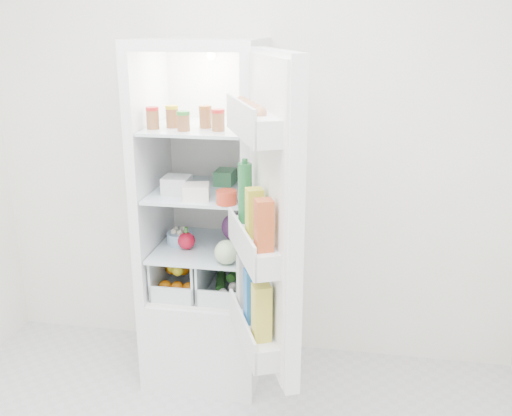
% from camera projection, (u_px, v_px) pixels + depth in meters
% --- Properties ---
extents(room_walls, '(3.02, 3.02, 2.61)m').
position_uv_depth(room_walls, '(158.00, 126.00, 1.61)').
color(room_walls, white).
rests_on(room_walls, ground).
extents(refrigerator, '(0.60, 0.60, 1.80)m').
position_uv_depth(refrigerator, '(208.00, 256.00, 3.10)').
color(refrigerator, white).
rests_on(refrigerator, ground).
extents(shelf_low, '(0.49, 0.53, 0.01)m').
position_uv_depth(shelf_low, '(205.00, 247.00, 3.01)').
color(shelf_low, silver).
rests_on(shelf_low, refrigerator).
extents(shelf_mid, '(0.49, 0.53, 0.02)m').
position_uv_depth(shelf_mid, '(203.00, 191.00, 2.92)').
color(shelf_mid, silver).
rests_on(shelf_mid, refrigerator).
extents(shelf_top, '(0.49, 0.53, 0.02)m').
position_uv_depth(shelf_top, '(201.00, 127.00, 2.82)').
color(shelf_top, silver).
rests_on(shelf_top, refrigerator).
extents(crisper_left, '(0.23, 0.46, 0.22)m').
position_uv_depth(crisper_left, '(183.00, 268.00, 3.07)').
color(crisper_left, silver).
rests_on(crisper_left, refrigerator).
extents(crisper_right, '(0.23, 0.46, 0.22)m').
position_uv_depth(crisper_right, '(228.00, 271.00, 3.03)').
color(crisper_right, silver).
rests_on(crisper_right, refrigerator).
extents(condiment_jars, '(0.38, 0.16, 0.08)m').
position_uv_depth(condiment_jars, '(186.00, 120.00, 2.70)').
color(condiment_jars, '#B21919').
rests_on(condiment_jars, shelf_top).
extents(squeeze_bottle, '(0.06, 0.06, 0.18)m').
position_uv_depth(squeeze_bottle, '(249.00, 104.00, 2.89)').
color(squeeze_bottle, white).
rests_on(squeeze_bottle, shelf_top).
extents(tub_white, '(0.13, 0.13, 0.08)m').
position_uv_depth(tub_white, '(177.00, 185.00, 2.85)').
color(tub_white, silver).
rests_on(tub_white, shelf_mid).
extents(tub_cream, '(0.15, 0.15, 0.07)m').
position_uv_depth(tub_cream, '(196.00, 192.00, 2.75)').
color(tub_cream, white).
rests_on(tub_cream, shelf_mid).
extents(tin_red, '(0.13, 0.13, 0.07)m').
position_uv_depth(tin_red, '(227.00, 197.00, 2.67)').
color(tin_red, red).
rests_on(tin_red, shelf_mid).
extents(tub_green, '(0.10, 0.14, 0.08)m').
position_uv_depth(tub_green, '(225.00, 177.00, 3.00)').
color(tub_green, '#3A814F').
rests_on(tub_green, shelf_mid).
extents(red_cabbage, '(0.15, 0.15, 0.15)m').
position_uv_depth(red_cabbage, '(235.00, 227.00, 3.07)').
color(red_cabbage, '#5B2160').
rests_on(red_cabbage, shelf_low).
extents(bell_pepper, '(0.09, 0.09, 0.09)m').
position_uv_depth(bell_pepper, '(186.00, 241.00, 2.95)').
color(bell_pepper, '#B70B22').
rests_on(bell_pepper, shelf_low).
extents(mushroom_bowl, '(0.18, 0.18, 0.06)m').
position_uv_depth(mushroom_bowl, '(180.00, 238.00, 3.03)').
color(mushroom_bowl, '#92B5DA').
rests_on(mushroom_bowl, shelf_low).
extents(salad_bag, '(0.12, 0.12, 0.12)m').
position_uv_depth(salad_bag, '(227.00, 252.00, 2.77)').
color(salad_bag, '#AFCE9A').
rests_on(salad_bag, shelf_low).
extents(citrus_pile, '(0.20, 0.24, 0.16)m').
position_uv_depth(citrus_pile, '(178.00, 276.00, 3.02)').
color(citrus_pile, orange).
rests_on(citrus_pile, refrigerator).
extents(veg_pile, '(0.16, 0.30, 0.10)m').
position_uv_depth(veg_pile, '(229.00, 279.00, 3.05)').
color(veg_pile, '#1A4818').
rests_on(veg_pile, refrigerator).
extents(fridge_door, '(0.37, 0.58, 1.30)m').
position_uv_depth(fridge_door, '(268.00, 223.00, 2.32)').
color(fridge_door, white).
rests_on(fridge_door, refrigerator).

